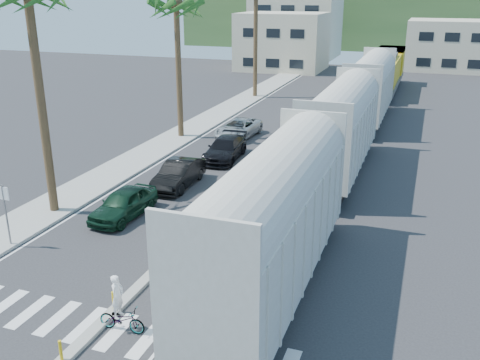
% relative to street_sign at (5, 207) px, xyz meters
% --- Properties ---
extents(ground, '(140.00, 140.00, 0.00)m').
position_rel_street_sign_xyz_m(ground, '(7.30, -2.00, -1.97)').
color(ground, '#28282B').
rests_on(ground, ground).
extents(sidewalk, '(3.00, 90.00, 0.15)m').
position_rel_street_sign_xyz_m(sidewalk, '(-1.20, 23.00, -1.90)').
color(sidewalk, gray).
rests_on(sidewalk, ground).
extents(rails, '(1.56, 100.00, 0.06)m').
position_rel_street_sign_xyz_m(rails, '(12.30, 26.00, -1.94)').
color(rails, black).
rests_on(rails, ground).
extents(median, '(0.45, 60.00, 0.85)m').
position_rel_street_sign_xyz_m(median, '(7.30, 17.96, -1.88)').
color(median, gray).
rests_on(median, ground).
extents(crosswalk, '(14.00, 2.20, 0.01)m').
position_rel_street_sign_xyz_m(crosswalk, '(7.30, -4.00, -1.97)').
color(crosswalk, silver).
rests_on(crosswalk, ground).
extents(lane_markings, '(9.42, 90.00, 0.01)m').
position_rel_street_sign_xyz_m(lane_markings, '(5.15, 23.00, -1.97)').
color(lane_markings, silver).
rests_on(lane_markings, ground).
extents(freight_train, '(3.00, 60.94, 5.85)m').
position_rel_street_sign_xyz_m(freight_train, '(12.30, 20.86, 0.93)').
color(freight_train, '#B3B1A4').
rests_on(freight_train, ground).
extents(street_sign, '(0.60, 0.08, 3.00)m').
position_rel_street_sign_xyz_m(street_sign, '(0.00, 0.00, 0.00)').
color(street_sign, slate).
rests_on(street_sign, ground).
extents(buildings, '(38.00, 27.00, 10.00)m').
position_rel_street_sign_xyz_m(buildings, '(0.89, 69.66, 2.39)').
color(buildings, '#BAB193').
rests_on(buildings, ground).
extents(hillside, '(80.00, 20.00, 12.00)m').
position_rel_street_sign_xyz_m(hillside, '(7.30, 98.00, 4.03)').
color(hillside, '#385628').
rests_on(hillside, ground).
extents(car_lead, '(2.27, 4.64, 1.52)m').
position_rel_street_sign_xyz_m(car_lead, '(3.11, 4.65, -1.21)').
color(car_lead, black).
rests_on(car_lead, ground).
extents(car_second, '(1.89, 4.81, 1.56)m').
position_rel_street_sign_xyz_m(car_second, '(3.76, 9.75, -1.19)').
color(car_second, black).
rests_on(car_second, ground).
extents(car_third, '(2.81, 5.44, 1.49)m').
position_rel_street_sign_xyz_m(car_third, '(4.39, 15.73, -1.22)').
color(car_third, black).
rests_on(car_third, ground).
extents(car_rear, '(3.19, 5.57, 1.45)m').
position_rel_street_sign_xyz_m(car_rear, '(3.27, 21.54, -1.25)').
color(car_rear, '#ADB0B3').
rests_on(car_rear, ground).
extents(cyclist, '(0.72, 1.73, 2.11)m').
position_rel_street_sign_xyz_m(cyclist, '(8.14, -3.85, -1.29)').
color(cyclist, '#9EA0A5').
rests_on(cyclist, ground).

